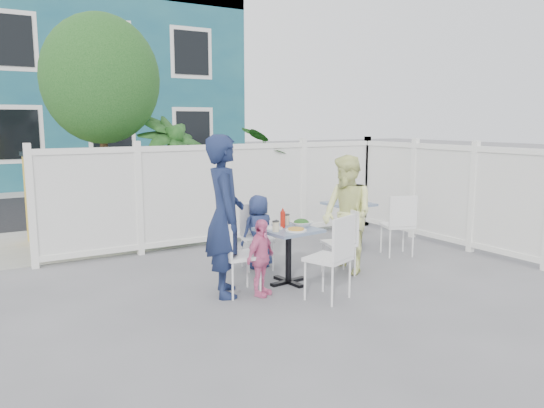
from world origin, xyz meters
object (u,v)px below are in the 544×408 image
chair_back (256,231)px  woman (347,214)px  main_table (288,241)px  boy (259,231)px  chair_right (344,237)px  man (225,216)px  utility_cabinet (52,199)px  spare_table (349,212)px  chair_near (334,252)px  chair_left (234,249)px  toddler (261,258)px

chair_back → woman: size_ratio=0.56×
main_table → boy: 0.81m
chair_back → chair_right: bearing=147.0°
man → main_table: bearing=-72.2°
chair_back → man: man is taller
main_table → utility_cabinet: bearing=117.9°
woman → boy: 1.20m
utility_cabinet → main_table: bearing=-62.8°
spare_table → woman: woman is taller
utility_cabinet → chair_near: utility_cabinet is taller
main_table → chair_near: (0.09, -0.79, 0.03)m
chair_near → spare_table: bearing=26.5°
utility_cabinet → chair_near: (2.16, -4.71, -0.15)m
chair_left → man: 0.39m
chair_back → woman: (0.90, -0.81, 0.27)m
spare_table → main_table: bearing=-147.9°
spare_table → woman: (-0.99, -1.17, 0.23)m
chair_left → woman: woman is taller
spare_table → toddler: 2.80m
utility_cabinet → woman: (2.98, -3.90, 0.06)m
chair_right → boy: (-0.80, 0.83, 0.01)m
chair_near → man: 1.28m
chair_left → boy: 1.18m
boy → chair_back: bearing=-23.8°
utility_cabinet → spare_table: size_ratio=2.06×
utility_cabinet → toddler: bearing=-70.2°
spare_table → chair_left: size_ratio=0.75×
spare_table → toddler: bearing=-149.6°
chair_right → man: 1.73m
chair_right → chair_near: size_ratio=0.88×
spare_table → chair_near: size_ratio=0.72×
chair_left → toddler: (0.25, -0.18, -0.09)m
man → chair_left: bearing=-114.0°
chair_right → man: man is taller
chair_back → main_table: bearing=102.0°
chair_near → toddler: size_ratio=1.08×
utility_cabinet → main_table: 4.43m
chair_right → chair_back: size_ratio=0.98×
spare_table → utility_cabinet: bearing=145.5°
chair_right → woman: woman is taller
boy → man: bearing=40.7°
boy → chair_left: bearing=45.5°
toddler → man: bearing=113.3°
woman → spare_table: bearing=142.6°
chair_near → man: (-0.93, 0.81, 0.36)m
chair_right → chair_near: 1.08m
main_table → spare_table: size_ratio=1.03×
toddler → chair_near: bearing=-72.2°
chair_near → toddler: chair_near is taller
chair_right → boy: bearing=57.0°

